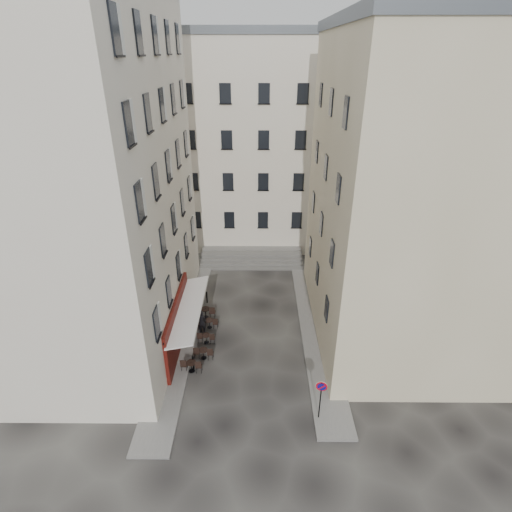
{
  "coord_description": "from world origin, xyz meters",
  "views": [
    {
      "loc": [
        0.62,
        -19.12,
        16.93
      ],
      "look_at": [
        0.45,
        4.0,
        5.02
      ],
      "focal_mm": 28.0,
      "sensor_mm": 36.0,
      "label": 1
    }
  ],
  "objects_px": {
    "no_parking_sign": "(321,393)",
    "bistro_table_a": "(191,365)",
    "bistro_table_b": "(204,353)",
    "pedestrian": "(201,322)"
  },
  "relations": [
    {
      "from": "bistro_table_a",
      "to": "bistro_table_b",
      "type": "xyz_separation_m",
      "value": [
        0.57,
        1.13,
        -0.02
      ]
    },
    {
      "from": "no_parking_sign",
      "to": "bistro_table_a",
      "type": "distance_m",
      "value": 7.94
    },
    {
      "from": "no_parking_sign",
      "to": "bistro_table_a",
      "type": "xyz_separation_m",
      "value": [
        -7.06,
        3.39,
        -1.35
      ]
    },
    {
      "from": "bistro_table_a",
      "to": "no_parking_sign",
      "type": "bearing_deg",
      "value": -25.63
    },
    {
      "from": "bistro_table_a",
      "to": "pedestrian",
      "type": "distance_m",
      "value": 3.74
    },
    {
      "from": "pedestrian",
      "to": "bistro_table_b",
      "type": "bearing_deg",
      "value": 83.29
    },
    {
      "from": "no_parking_sign",
      "to": "bistro_table_b",
      "type": "distance_m",
      "value": 8.02
    },
    {
      "from": "no_parking_sign",
      "to": "bistro_table_a",
      "type": "bearing_deg",
      "value": 165.0
    },
    {
      "from": "bistro_table_b",
      "to": "no_parking_sign",
      "type": "bearing_deg",
      "value": -34.87
    },
    {
      "from": "bistro_table_a",
      "to": "pedestrian",
      "type": "bearing_deg",
      "value": 87.9
    }
  ]
}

